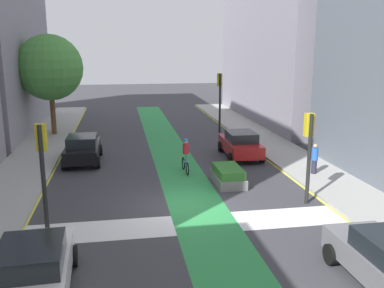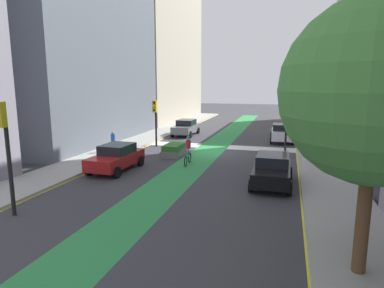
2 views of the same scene
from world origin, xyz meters
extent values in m
plane|color=#38383D|center=(0.00, 0.00, 0.00)|extent=(120.00, 120.00, 0.00)
cube|color=#2D8C47|center=(0.63, 0.00, 0.00)|extent=(2.40, 60.00, 0.01)
cube|color=silver|center=(0.00, -2.00, 0.00)|extent=(12.00, 1.80, 0.01)
cube|color=#9E9E99|center=(-7.50, 0.00, 0.07)|extent=(3.00, 60.00, 0.15)
cube|color=yellow|center=(-6.00, 0.00, 0.01)|extent=(0.16, 60.00, 0.01)
cube|color=#9E9E99|center=(7.50, 0.00, 0.07)|extent=(3.00, 60.00, 0.15)
cube|color=yellow|center=(6.00, 0.00, 0.01)|extent=(0.16, 60.00, 0.01)
cube|color=#B2A893|center=(-13.89, -21.28, 6.10)|extent=(9.78, 17.44, 12.20)
cube|color=#B2A893|center=(13.11, -20.19, 11.27)|extent=(8.23, 19.62, 22.54)
cube|color=slate|center=(12.57, -1.33, 10.26)|extent=(7.14, 17.34, 20.52)
cylinder|color=black|center=(5.24, -0.69, 1.90)|extent=(0.16, 0.16, 3.81)
cube|color=gold|center=(5.24, -0.49, 3.33)|extent=(0.35, 0.28, 0.95)
sphere|color=#3F0A0A|center=(5.24, -0.35, 3.63)|extent=(0.20, 0.20, 0.20)
sphere|color=yellow|center=(5.24, -0.35, 3.33)|extent=(0.20, 0.20, 0.20)
sphere|color=#0C3814|center=(5.24, -0.35, 3.03)|extent=(0.20, 0.20, 0.20)
cylinder|color=black|center=(-5.11, -1.62, 1.92)|extent=(0.16, 0.16, 3.85)
cube|color=gold|center=(-5.11, -1.42, 3.37)|extent=(0.35, 0.28, 0.95)
sphere|color=#3F0A0A|center=(-5.11, -1.28, 3.67)|extent=(0.20, 0.20, 0.20)
sphere|color=yellow|center=(-5.11, -1.28, 3.37)|extent=(0.20, 0.20, 0.20)
sphere|color=#0C3814|center=(-5.11, -1.28, 3.07)|extent=(0.20, 0.20, 0.20)
cylinder|color=black|center=(5.13, 14.66, 2.26)|extent=(0.16, 0.16, 4.51)
cube|color=gold|center=(5.13, 14.86, 4.04)|extent=(0.35, 0.28, 0.95)
cube|color=#A51919|center=(4.63, 7.26, 0.67)|extent=(1.92, 4.25, 0.70)
cube|color=black|center=(4.63, 7.06, 1.29)|extent=(1.66, 2.05, 0.55)
cylinder|color=black|center=(3.78, 8.76, 0.32)|extent=(0.24, 0.65, 0.64)
cylinder|color=black|center=(5.58, 8.70, 0.32)|extent=(0.24, 0.65, 0.64)
cylinder|color=black|center=(3.69, 5.82, 0.32)|extent=(0.24, 0.65, 0.64)
cylinder|color=black|center=(5.49, 5.76, 0.32)|extent=(0.24, 0.65, 0.64)
cube|color=slate|center=(4.65, -7.10, 0.67)|extent=(1.80, 4.20, 0.70)
cube|color=black|center=(4.65, -7.30, 1.29)|extent=(1.60, 2.00, 0.55)
cylinder|color=black|center=(3.75, -5.63, 0.32)|extent=(0.22, 0.64, 0.64)
cylinder|color=black|center=(5.55, -5.63, 0.32)|extent=(0.22, 0.64, 0.64)
cylinder|color=black|center=(3.75, -8.57, 0.32)|extent=(0.22, 0.64, 0.64)
cylinder|color=black|center=(5.55, -8.57, 0.32)|extent=(0.22, 0.64, 0.64)
cube|color=silver|center=(-4.75, -5.91, 0.67)|extent=(1.98, 4.27, 0.70)
cube|color=black|center=(-4.74, -6.11, 1.29)|extent=(1.68, 2.07, 0.55)
cylinder|color=black|center=(-5.71, -4.48, 0.32)|extent=(0.25, 0.65, 0.64)
cylinder|color=black|center=(-3.92, -4.41, 0.32)|extent=(0.25, 0.65, 0.64)
cylinder|color=black|center=(-5.59, -7.42, 0.32)|extent=(0.25, 0.65, 0.64)
cylinder|color=black|center=(-3.79, -7.34, 0.32)|extent=(0.25, 0.65, 0.64)
cube|color=black|center=(-4.56, 7.68, 0.67)|extent=(1.83, 4.21, 0.70)
cube|color=black|center=(-4.56, 7.48, 1.29)|extent=(1.61, 2.01, 0.55)
cylinder|color=black|center=(-5.45, 9.15, 0.32)|extent=(0.22, 0.64, 0.64)
cylinder|color=black|center=(-3.65, 9.14, 0.32)|extent=(0.22, 0.64, 0.64)
cylinder|color=black|center=(-5.47, 6.21, 0.32)|extent=(0.22, 0.64, 0.64)
cylinder|color=black|center=(-3.67, 6.20, 0.32)|extent=(0.22, 0.64, 0.64)
torus|color=black|center=(0.87, 5.18, 0.34)|extent=(0.09, 0.68, 0.68)
torus|color=black|center=(0.92, 4.14, 0.34)|extent=(0.09, 0.68, 0.68)
cylinder|color=#2672BF|center=(0.90, 4.66, 0.52)|extent=(0.10, 0.95, 0.06)
cylinder|color=#2672BF|center=(0.90, 4.51, 0.79)|extent=(0.05, 0.05, 0.50)
cylinder|color=red|center=(0.90, 4.51, 1.31)|extent=(0.32, 0.32, 0.55)
sphere|color=beige|center=(0.90, 4.51, 1.70)|extent=(0.22, 0.22, 0.22)
sphere|color=#268CCC|center=(0.90, 4.51, 1.74)|extent=(0.23, 0.23, 0.23)
cylinder|color=#262638|center=(7.25, 2.86, 0.50)|extent=(0.28, 0.28, 0.71)
cylinder|color=#2659B2|center=(7.25, 2.86, 1.17)|extent=(0.34, 0.34, 0.63)
sphere|color=tan|center=(7.25, 2.86, 1.58)|extent=(0.20, 0.20, 0.20)
cylinder|color=brown|center=(-7.25, 15.58, 1.75)|extent=(0.36, 0.36, 3.21)
sphere|color=#478C3D|center=(-7.25, 15.58, 5.01)|extent=(4.73, 4.73, 4.73)
cube|color=slate|center=(2.63, 2.38, 0.23)|extent=(1.29, 2.32, 0.45)
cube|color=#33722D|center=(2.63, 2.38, 0.65)|extent=(1.16, 2.09, 0.40)
camera|label=1|loc=(-2.37, -16.42, 6.43)|focal=39.46mm
camera|label=2|loc=(-5.20, 24.87, 5.21)|focal=31.35mm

